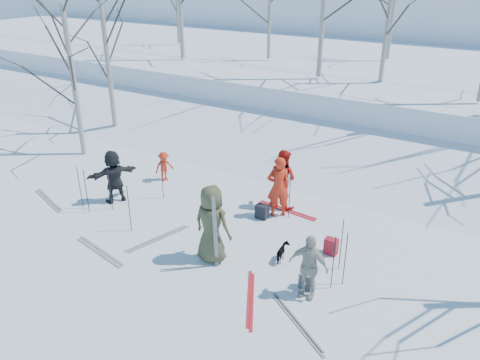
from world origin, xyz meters
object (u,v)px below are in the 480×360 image
Objects in this scene: skier_red_north at (278,187)px; backpack_red at (331,246)px; skier_grey_west at (114,176)px; backpack_grey at (306,281)px; dog at (283,253)px; skier_olive_center at (212,224)px; backpack_dark at (262,212)px; skier_cream_east at (308,266)px; skier_red_seated at (164,166)px; skier_redor_behind at (283,179)px.

skier_red_north reaches higher than backpack_red.
skier_grey_west is 6.75m from backpack_grey.
backpack_red is at bearing -147.31° from dog.
skier_olive_center is 2.82m from skier_red_north.
skier_red_north is 4.47× the size of backpack_dark.
skier_cream_east is 3.57× the size of backpack_red.
skier_olive_center reaches higher than skier_cream_east.
skier_red_seated is 0.62× the size of skier_grey_west.
skier_olive_center is 5.16× the size of backpack_grey.
skier_red_north is 4.26× the size of backpack_red.
dog is at bearing -88.60° from skier_red_seated.
skier_grey_west is at bearing -15.46° from dog.
skier_grey_west reaches higher than dog.
skier_red_north reaches higher than skier_red_seated.
skier_red_north is at bearing 128.60° from backpack_grey.
skier_redor_behind is 4.44× the size of backpack_dark.
backpack_red is (0.87, 0.92, -0.01)m from dog.
backpack_dark is at bearing 132.51° from skier_cream_east.
backpack_grey is (0.05, -1.58, -0.02)m from backpack_red.
backpack_grey is at bearing -88.02° from backpack_red.
backpack_dark is (-2.34, 0.67, -0.01)m from backpack_red.
backpack_red is (6.34, -1.19, -0.29)m from skier_red_seated.
backpack_dark is at bearing -60.96° from dog.
skier_red_north is 4.91m from skier_grey_west.
skier_grey_west is at bearing 40.96° from skier_redor_behind.
skier_red_north is 2.40m from dog.
backpack_dark reaches higher than backpack_grey.
skier_redor_behind is 1.09× the size of skier_grey_west.
backpack_dark is (-0.13, -0.96, -0.69)m from skier_redor_behind.
backpack_red reaches higher than backpack_grey.
dog is 1.27m from backpack_red.
dog is at bearing 115.36° from skier_grey_west.
skier_redor_behind is 3.35× the size of dog.
skier_grey_west is (-4.26, 0.99, -0.16)m from skier_olive_center.
skier_grey_west is at bearing -165.75° from skier_red_seated.
skier_red_north is at bearing -97.46° from skier_olive_center.
skier_cream_east is 1.45m from dog.
backpack_dark is at bearing 135.41° from skier_grey_west.
skier_redor_behind reaches higher than backpack_grey.
skier_grey_west is 4.29× the size of backpack_grey.
backpack_red is (2.35, 1.74, -0.77)m from skier_olive_center.
skier_grey_west is at bearing 172.88° from backpack_grey.
dog is at bearing 130.28° from skier_redor_behind.
skier_grey_west is 6.69m from backpack_red.
skier_cream_east is 1.88m from backpack_red.
backpack_red is at bearing -144.81° from skier_olive_center.
skier_redor_behind reaches higher than dog.
skier_olive_center is 1.31× the size of skier_cream_east.
backpack_red is at bearing -15.94° from backpack_dark.
skier_red_north is 4.71× the size of backpack_grey.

